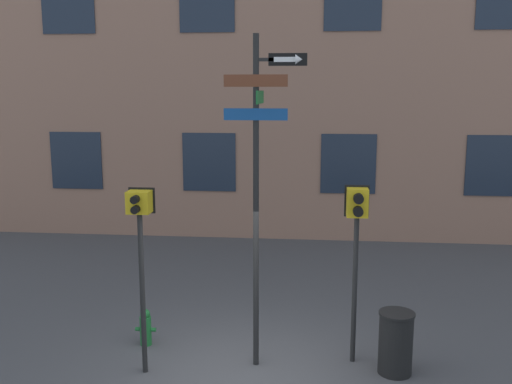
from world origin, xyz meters
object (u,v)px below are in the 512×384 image
street_sign_pole (259,175)px  fire_hydrant (146,328)px  pedestrian_signal_left (140,232)px  trash_bin (396,343)px  pedestrian_signal_right (357,225)px

street_sign_pole → fire_hydrant: bearing=165.3°
pedestrian_signal_left → trash_bin: size_ratio=2.93×
street_sign_pole → pedestrian_signal_left: street_sign_pole is taller
fire_hydrant → pedestrian_signal_right: bearing=-4.3°
street_sign_pole → fire_hydrant: 3.44m
street_sign_pole → fire_hydrant: (-2.00, 0.53, -2.75)m
pedestrian_signal_left → pedestrian_signal_right: bearing=11.9°
street_sign_pole → trash_bin: (2.11, -0.06, -2.57)m
pedestrian_signal_right → street_sign_pole: bearing=-169.9°
pedestrian_signal_left → pedestrian_signal_right: pedestrian_signal_left is taller
street_sign_pole → fire_hydrant: size_ratio=7.99×
pedestrian_signal_right → fire_hydrant: pedestrian_signal_right is taller
trash_bin → fire_hydrant: bearing=171.9°
street_sign_pole → pedestrian_signal_right: street_sign_pole is taller
street_sign_pole → pedestrian_signal_right: bearing=10.1°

